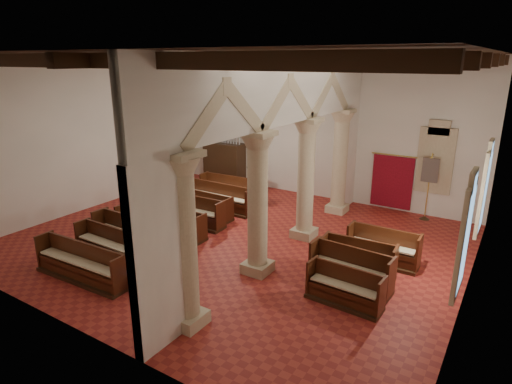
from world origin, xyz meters
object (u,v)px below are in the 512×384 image
(processional_banner, at_px, (427,199))
(aisle_pew_0, at_px, (344,292))
(lectern, at_px, (255,184))
(pipe_organ, at_px, (224,156))
(nave_pew_0, at_px, (82,268))

(processional_banner, bearing_deg, aisle_pew_0, -95.49)
(lectern, relative_size, processional_banner, 0.51)
(lectern, distance_m, processional_banner, 7.12)
(lectern, xyz_separation_m, aisle_pew_0, (6.62, -6.33, -0.22))
(processional_banner, relative_size, aisle_pew_0, 1.32)
(pipe_organ, height_order, processional_banner, pipe_organ)
(nave_pew_0, bearing_deg, lectern, 88.25)
(nave_pew_0, height_order, aisle_pew_0, nave_pew_0)
(lectern, bearing_deg, pipe_organ, 173.22)
(lectern, height_order, aisle_pew_0, lectern)
(lectern, relative_size, aisle_pew_0, 0.68)
(lectern, xyz_separation_m, processional_banner, (7.06, 0.93, 0.28))
(pipe_organ, distance_m, processional_banner, 9.46)
(pipe_organ, distance_m, nave_pew_0, 10.30)
(pipe_organ, relative_size, aisle_pew_0, 2.26)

